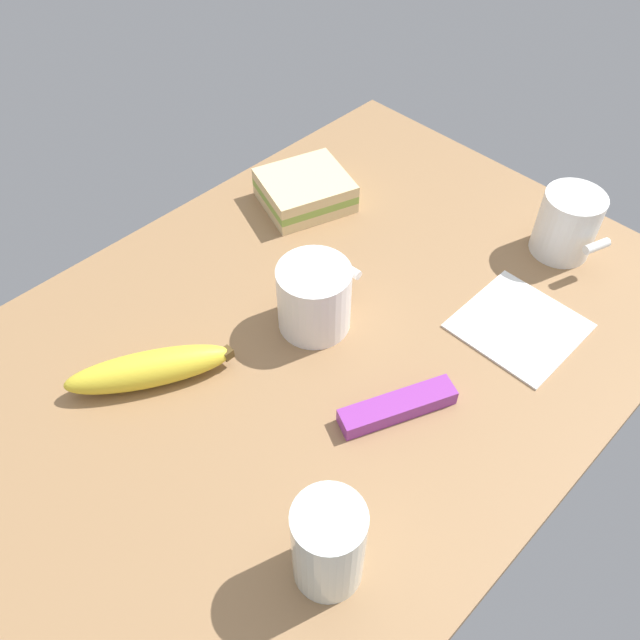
# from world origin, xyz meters

# --- Properties ---
(tabletop) EXTENTS (0.90, 0.64, 0.02)m
(tabletop) POSITION_xyz_m (0.00, 0.00, 0.01)
(tabletop) COLOR #936D47
(tabletop) RESTS_ON ground
(coffee_mug_black) EXTENTS (0.08, 0.10, 0.09)m
(coffee_mug_black) POSITION_xyz_m (-0.34, 0.12, 0.07)
(coffee_mug_black) COLOR white
(coffee_mug_black) RESTS_ON tabletop
(coffee_mug_milky) EXTENTS (0.11, 0.09, 0.09)m
(coffee_mug_milky) POSITION_xyz_m (-0.01, -0.02, 0.07)
(coffee_mug_milky) COLOR white
(coffee_mug_milky) RESTS_ON tabletop
(sandwich_main) EXTENTS (0.15, 0.14, 0.04)m
(sandwich_main) POSITION_xyz_m (-0.17, -0.20, 0.04)
(sandwich_main) COLOR beige
(sandwich_main) RESTS_ON tabletop
(glass_of_milk) EXTENTS (0.06, 0.06, 0.11)m
(glass_of_milk) POSITION_xyz_m (0.19, 0.20, 0.07)
(glass_of_milk) COLOR silver
(glass_of_milk) RESTS_ON tabletop
(banana) EXTENTS (0.18, 0.13, 0.04)m
(banana) POSITION_xyz_m (0.18, -0.09, 0.04)
(banana) COLOR yellow
(banana) RESTS_ON tabletop
(snack_bar) EXTENTS (0.13, 0.08, 0.02)m
(snack_bar) POSITION_xyz_m (0.02, 0.14, 0.03)
(snack_bar) COLOR purple
(snack_bar) RESTS_ON tabletop
(paper_napkin) EXTENTS (0.14, 0.14, 0.00)m
(paper_napkin) POSITION_xyz_m (-0.18, 0.16, 0.02)
(paper_napkin) COLOR white
(paper_napkin) RESTS_ON tabletop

